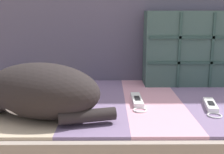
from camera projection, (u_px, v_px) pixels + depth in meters
couch at (200, 139)px, 1.20m from camera, size 2.10×0.84×0.37m
sofa_backrest at (185, 31)px, 1.44m from camera, size 2.05×0.14×0.49m
throw_pillow_quilted at (192, 48)px, 1.32m from camera, size 0.45×0.14×0.34m
sleeping_cat at (37, 92)px, 0.91m from camera, size 0.46×0.29×0.18m
game_remote_near at (137, 101)px, 1.07m from camera, size 0.05×0.20×0.02m
game_remote_far at (211, 106)px, 1.01m from camera, size 0.08×0.19×0.02m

